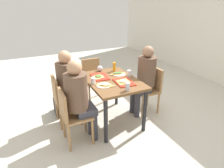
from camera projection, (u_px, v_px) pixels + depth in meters
ground_plane at (112, 120)px, 3.52m from camera, size 10.00×10.00×0.02m
main_table at (112, 86)px, 3.25m from camera, size 1.11×0.79×0.78m
chair_near_left at (62, 97)px, 3.23m from camera, size 0.40×0.40×0.86m
chair_near_right at (71, 113)px, 2.78m from camera, size 0.40×0.40×0.86m
chair_far_side at (150, 87)px, 3.62m from camera, size 0.40×0.40×0.86m
chair_left_end at (93, 77)px, 4.09m from camera, size 0.40×0.40×0.86m
person_in_red at (69, 82)px, 3.19m from camera, size 0.32×0.42×1.27m
person_in_brown_jacket at (79, 96)px, 2.73m from camera, size 0.32×0.42×1.27m
person_far_side at (145, 75)px, 3.46m from camera, size 0.32×0.42×1.27m
tray_red_near at (100, 77)px, 3.31m from camera, size 0.39×0.30×0.02m
tray_red_far at (124, 82)px, 3.09m from camera, size 0.38×0.29×0.02m
paper_plate_center at (119, 74)px, 3.42m from camera, size 0.22×0.22×0.01m
paper_plate_near_edge at (104, 85)px, 2.98m from camera, size 0.22×0.22×0.01m
pizza_slice_a at (98, 76)px, 3.28m from camera, size 0.24×0.23×0.02m
pizza_slice_b at (123, 81)px, 3.08m from camera, size 0.28×0.28×0.02m
pizza_slice_c at (118, 73)px, 3.43m from camera, size 0.13×0.24×0.02m
pizza_slice_d at (105, 85)px, 2.97m from camera, size 0.24×0.27×0.02m
plastic_cup_a at (129, 73)px, 3.34m from camera, size 0.07×0.07×0.10m
plastic_cup_b at (93, 81)px, 3.03m from camera, size 0.07×0.07×0.10m
soda_can at (127, 87)px, 2.80m from camera, size 0.07×0.07×0.12m
condiment_bottle at (114, 67)px, 3.55m from camera, size 0.06×0.06×0.16m
foil_bundle at (100, 68)px, 3.56m from camera, size 0.10×0.10×0.10m
handbag at (59, 107)px, 3.66m from camera, size 0.32×0.17×0.28m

